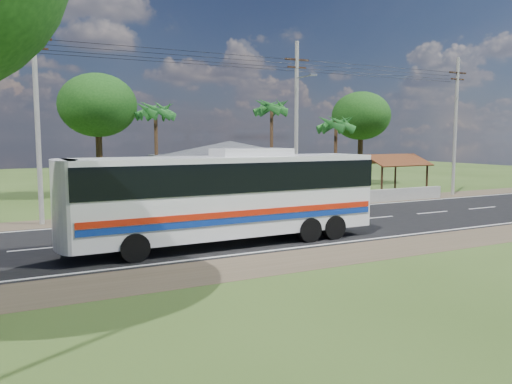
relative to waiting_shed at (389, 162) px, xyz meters
The scene contains 14 objects.
ground 15.77m from the waiting_shed, 146.82° to the right, with size 120.00×120.00×0.00m, color #304719.
road 15.77m from the waiting_shed, 146.82° to the right, with size 120.00×16.00×0.03m.
house 12.82m from the waiting_shed, 159.46° to the left, with size 12.40×10.00×5.00m.
waiting_shed is the anchor object (origin of this frame).
concrete_barrier 3.82m from the waiting_shed, 109.03° to the right, with size 7.00×0.30×0.90m, color #9E9E99.
utility_poles 10.96m from the waiting_shed, 168.97° to the right, with size 32.80×2.22×11.00m.
palm_near 5.23m from the waiting_shed, 144.46° to the left, with size 2.80×2.80×6.70m.
palm_mid 10.85m from the waiting_shed, 135.00° to the left, with size 2.80×2.80×8.20m.
palm_far 19.00m from the waiting_shed, 156.19° to the left, with size 2.80×2.80×7.70m.
tree_behind_house 23.46m from the waiting_shed, 155.66° to the left, with size 6.00×6.00×9.61m.
tree_behind_shed 8.99m from the waiting_shed, 68.20° to the left, with size 5.60×5.60×9.02m.
coach_bus 22.03m from the waiting_shed, 149.51° to the right, with size 13.56×3.12×4.19m.
motorcycle 6.22m from the waiting_shed, 156.15° to the right, with size 0.57×1.62×0.85m, color black.
person 6.22m from the waiting_shed, 152.84° to the right, with size 0.57×0.37×1.56m, color #1B3898.
Camera 1 is at (-14.63, -22.47, 4.68)m, focal length 35.00 mm.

